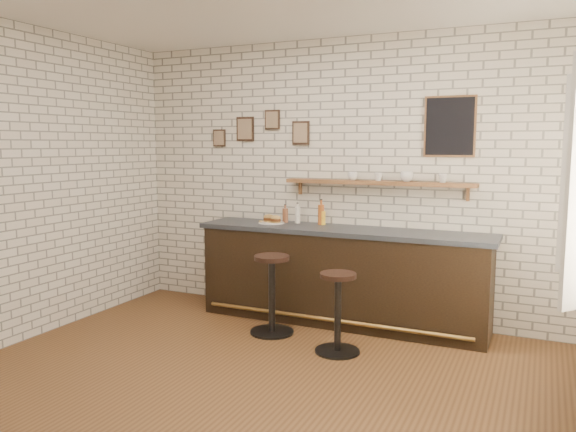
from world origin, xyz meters
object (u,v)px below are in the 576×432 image
bar_stool_right (338,310)px  shelf_cup_a (353,176)px  bitters_bottle_amber (321,214)px  bar_stool_left (272,292)px  bitters_bottle_white (298,215)px  shelf_cup_c (407,176)px  sandwich_plate (271,223)px  bar_counter (341,276)px  shelf_cup_b (378,177)px  condiment_bottle_yellow (323,217)px  shelf_cup_d (443,178)px  bitters_bottle_brown (285,215)px  ciabatta_sandwich (272,219)px

bar_stool_right → shelf_cup_a: (-0.21, 1.03, 1.15)m
bitters_bottle_amber → bar_stool_left: (-0.22, -0.76, -0.70)m
bitters_bottle_white → shelf_cup_c: 1.27m
sandwich_plate → bitters_bottle_amber: 0.56m
bar_stool_left → bar_stool_right: bearing=-16.1°
bar_counter → bar_stool_right: 0.87m
shelf_cup_a → bitters_bottle_white: bearing=152.2°
bar_stool_right → shelf_cup_b: 1.54m
shelf_cup_b → bitters_bottle_amber: bearing=111.5°
bar_stool_left → shelf_cup_b: shelf_cup_b is taller
bar_counter → shelf_cup_b: size_ratio=34.38×
bar_counter → bar_stool_right: bar_counter is taller
bar_counter → sandwich_plate: (-0.83, 0.03, 0.51)m
bitters_bottle_amber → condiment_bottle_yellow: 0.04m
bar_stool_right → shelf_cup_c: shelf_cup_c is taller
bar_stool_right → shelf_cup_d: size_ratio=8.04×
sandwich_plate → shelf_cup_d: size_ratio=3.07×
bitters_bottle_brown → bar_counter: bearing=-12.2°
shelf_cup_d → bar_stool_left: bearing=174.8°
ciabatta_sandwich → bitters_bottle_amber: 0.55m
sandwich_plate → bitters_bottle_white: 0.30m
bitters_bottle_white → bar_stool_right: size_ratio=0.31×
shelf_cup_b → ciabatta_sandwich: bearing=115.7°
condiment_bottle_yellow → shelf_cup_b: (0.60, 0.04, 0.45)m
bitters_bottle_amber → bar_stool_right: 1.34m
bitters_bottle_brown → bar_stool_left: (0.21, -0.76, -0.67)m
bar_counter → condiment_bottle_yellow: condiment_bottle_yellow is taller
bitters_bottle_white → bitters_bottle_amber: bitters_bottle_amber is taller
bar_counter → shelf_cup_c: shelf_cup_c is taller
condiment_bottle_yellow → bar_stool_right: condiment_bottle_yellow is taller
bitters_bottle_brown → bar_stool_left: bearing=-74.8°
bar_counter → shelf_cup_c: bearing=18.0°
bar_stool_left → shelf_cup_a: bearing=55.1°
bitters_bottle_amber → shelf_cup_b: (0.62, 0.04, 0.42)m
bar_counter → bar_stool_right: (0.26, -0.83, -0.11)m
ciabatta_sandwich → condiment_bottle_yellow: (0.55, 0.12, 0.03)m
sandwich_plate → bitters_bottle_brown: bearing=47.5°
bitters_bottle_white → shelf_cup_a: (0.62, 0.04, 0.44)m
bar_stool_left → bar_stool_right: bar_stool_left is taller
bitters_bottle_amber → condiment_bottle_yellow: (0.02, -0.00, -0.03)m
bitters_bottle_white → bar_counter: bearing=-15.3°
sandwich_plate → condiment_bottle_yellow: size_ratio=1.47×
sandwich_plate → ciabatta_sandwich: bearing=0.0°
bitters_bottle_white → shelf_cup_c: (1.19, 0.04, 0.45)m
bar_stool_right → shelf_cup_d: 1.70m
sandwich_plate → shelf_cup_b: size_ratio=3.11×
bitters_bottle_amber → condiment_bottle_yellow: bearing=-0.0°
bitters_bottle_brown → bar_stool_right: (0.98, -0.98, -0.70)m
shelf_cup_c → bar_counter: bearing=142.4°
shelf_cup_b → bar_counter: bearing=139.2°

